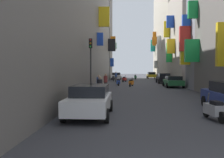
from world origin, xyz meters
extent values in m
plane|color=#38383D|center=(0.00, 30.00, 0.00)|extent=(140.00, 140.00, 0.00)
cube|color=slate|center=(-8.00, 23.85, 7.58)|extent=(6.00, 47.70, 15.17)
cube|color=yellow|center=(-4.36, 27.67, 8.31)|extent=(1.27, 0.57, 2.30)
cube|color=blue|center=(-4.66, 25.81, 5.48)|extent=(0.68, 0.47, 1.41)
cube|color=black|center=(-4.33, 44.22, 6.50)|extent=(1.35, 0.60, 2.26)
cube|color=slate|center=(-8.00, 54.77, 9.45)|extent=(6.00, 10.46, 18.90)
cube|color=orange|center=(-4.47, 52.21, 7.56)|extent=(1.07, 0.37, 3.01)
cube|color=#19B2BF|center=(-4.47, 54.08, 7.16)|extent=(1.06, 0.62, 1.76)
cube|color=blue|center=(-4.63, 50.96, 3.49)|extent=(0.74, 0.48, 1.73)
cube|color=white|center=(-4.38, 54.60, 7.26)|extent=(1.25, 0.64, 1.40)
cube|color=green|center=(4.56, 22.20, 7.81)|extent=(0.88, 0.47, 1.65)
cube|color=green|center=(4.35, 21.52, 3.87)|extent=(1.30, 0.53, 2.11)
cube|color=yellow|center=(4.60, 14.66, 3.81)|extent=(0.79, 0.38, 2.92)
cube|color=blue|center=(4.57, 24.79, 6.37)|extent=(0.86, 0.40, 3.00)
cube|color=yellow|center=(4.50, 24.99, 3.54)|extent=(1.00, 0.64, 1.86)
cube|color=purple|center=(4.69, 25.51, 5.20)|extent=(0.62, 0.37, 2.37)
cube|color=red|center=(4.43, 24.76, 5.34)|extent=(1.13, 0.52, 2.64)
cube|color=#B2A899|center=(8.00, 33.99, 6.34)|extent=(6.00, 10.51, 12.67)
cube|color=green|center=(4.59, 35.34, 4.54)|extent=(0.81, 0.41, 2.83)
cube|color=yellow|center=(4.56, 37.41, 8.26)|extent=(0.88, 0.54, 2.44)
cube|color=yellow|center=(4.46, 33.14, 5.29)|extent=(1.08, 0.48, 2.00)
cube|color=blue|center=(4.49, 34.01, 8.81)|extent=(1.02, 0.41, 1.70)
cube|color=#BCB29E|center=(8.00, 49.62, 9.27)|extent=(6.00, 20.76, 18.53)
cube|color=orange|center=(4.64, 54.94, 8.86)|extent=(0.73, 0.44, 3.03)
cube|color=white|center=(4.65, 51.78, 3.03)|extent=(0.70, 0.48, 1.60)
cube|color=#19B2BF|center=(4.49, 56.74, 7.43)|extent=(1.01, 0.49, 2.66)
cube|color=white|center=(4.64, 47.16, 7.21)|extent=(0.72, 0.58, 2.56)
cube|color=orange|center=(4.39, 51.32, 8.04)|extent=(1.23, 0.63, 1.46)
cube|color=#236638|center=(3.80, 27.66, 0.59)|extent=(1.83, 4.21, 0.57)
cube|color=black|center=(3.80, 27.45, 1.10)|extent=(1.61, 2.36, 0.45)
cylinder|color=black|center=(2.88, 29.05, 0.30)|extent=(0.18, 0.60, 0.60)
cylinder|color=black|center=(4.71, 29.05, 0.30)|extent=(0.18, 0.60, 0.60)
cylinder|color=black|center=(2.88, 26.28, 0.30)|extent=(0.18, 0.60, 0.60)
cylinder|color=black|center=(4.71, 26.28, 0.30)|extent=(0.18, 0.60, 0.60)
cube|color=white|center=(-3.50, 8.91, 0.62)|extent=(1.78, 4.35, 0.65)
cube|color=black|center=(-3.50, 9.13, 1.20)|extent=(1.57, 2.43, 0.50)
cylinder|color=black|center=(-2.61, 7.48, 0.30)|extent=(0.18, 0.60, 0.60)
cylinder|color=black|center=(-4.40, 7.48, 0.30)|extent=(0.18, 0.60, 0.60)
cylinder|color=black|center=(-2.61, 10.35, 0.30)|extent=(0.18, 0.60, 0.60)
cylinder|color=black|center=(-4.40, 10.35, 0.30)|extent=(0.18, 0.60, 0.60)
cube|color=gold|center=(3.88, 53.39, 0.61)|extent=(1.73, 4.01, 0.61)
cube|color=black|center=(3.88, 53.19, 1.17)|extent=(1.52, 2.24, 0.51)
cylinder|color=black|center=(3.02, 54.72, 0.30)|extent=(0.18, 0.60, 0.60)
cylinder|color=black|center=(4.75, 54.72, 0.30)|extent=(0.18, 0.60, 0.60)
cylinder|color=black|center=(3.02, 52.07, 0.30)|extent=(0.18, 0.60, 0.60)
cylinder|color=black|center=(4.75, 52.07, 0.30)|extent=(0.18, 0.60, 0.60)
cylinder|color=black|center=(2.78, 12.43, 0.30)|extent=(0.18, 0.60, 0.60)
cylinder|color=black|center=(2.78, 9.48, 0.30)|extent=(0.18, 0.60, 0.60)
cube|color=#B7B7BC|center=(-3.63, 48.71, 0.60)|extent=(1.82, 4.46, 0.59)
cube|color=black|center=(-3.63, 48.94, 1.13)|extent=(1.60, 2.50, 0.48)
cylinder|color=black|center=(-2.72, 47.24, 0.30)|extent=(0.18, 0.60, 0.60)
cylinder|color=black|center=(-4.54, 47.24, 0.30)|extent=(0.18, 0.60, 0.60)
cylinder|color=black|center=(-2.72, 50.18, 0.30)|extent=(0.18, 0.60, 0.60)
cylinder|color=black|center=(-4.54, 50.18, 0.30)|extent=(0.18, 0.60, 0.60)
cube|color=black|center=(3.90, 35.90, 0.65)|extent=(1.75, 4.05, 0.70)
cube|color=black|center=(3.90, 35.69, 1.24)|extent=(1.54, 2.27, 0.49)
cylinder|color=black|center=(3.03, 37.23, 0.30)|extent=(0.18, 0.60, 0.60)
cylinder|color=black|center=(4.78, 37.23, 0.30)|extent=(0.18, 0.60, 0.60)
cylinder|color=black|center=(3.03, 34.56, 0.30)|extent=(0.18, 0.60, 0.60)
cylinder|color=black|center=(4.78, 34.56, 0.30)|extent=(0.18, 0.60, 0.60)
cube|color=#2D4CAD|center=(-2.76, 30.07, 0.46)|extent=(0.57, 1.24, 0.45)
cube|color=black|center=(-2.73, 29.85, 0.77)|extent=(0.38, 0.59, 0.16)
cylinder|color=#4C4C51|center=(-2.82, 30.67, 0.79)|extent=(0.09, 0.28, 0.68)
cylinder|color=black|center=(-2.84, 30.82, 0.24)|extent=(0.15, 0.49, 0.48)
cylinder|color=black|center=(-2.67, 29.33, 0.24)|extent=(0.15, 0.49, 0.48)
cube|color=red|center=(-1.99, 39.28, 0.46)|extent=(0.75, 1.20, 0.45)
cube|color=black|center=(-2.05, 39.08, 0.77)|extent=(0.47, 0.63, 0.16)
cylinder|color=#4C4C51|center=(-1.82, 39.82, 0.79)|extent=(0.14, 0.28, 0.68)
cylinder|color=black|center=(-1.78, 39.95, 0.24)|extent=(0.23, 0.49, 0.48)
cylinder|color=black|center=(-2.19, 38.61, 0.24)|extent=(0.23, 0.49, 0.48)
cube|color=black|center=(-3.92, 41.97, 0.46)|extent=(0.50, 1.17, 0.45)
cube|color=black|center=(-3.94, 42.18, 0.77)|extent=(0.35, 0.58, 0.16)
cylinder|color=#4C4C51|center=(-3.89, 41.40, 0.79)|extent=(0.08, 0.28, 0.68)
cylinder|color=black|center=(-3.88, 41.25, 0.24)|extent=(0.13, 0.48, 0.48)
cylinder|color=black|center=(-3.96, 42.68, 0.24)|extent=(0.13, 0.48, 0.48)
cube|color=orange|center=(-1.10, 28.73, 0.46)|extent=(0.69, 1.16, 0.45)
cube|color=black|center=(-1.15, 28.53, 0.77)|extent=(0.44, 0.62, 0.16)
cylinder|color=#4C4C51|center=(-0.97, 29.26, 0.79)|extent=(0.12, 0.28, 0.68)
cylinder|color=black|center=(-0.94, 29.39, 0.24)|extent=(0.21, 0.49, 0.48)
cylinder|color=black|center=(-1.27, 28.07, 0.24)|extent=(0.21, 0.49, 0.48)
cube|color=#ADADB2|center=(1.92, 8.30, 0.46)|extent=(0.60, 1.15, 0.45)
cube|color=black|center=(1.95, 8.10, 0.77)|extent=(0.40, 0.60, 0.16)
cylinder|color=#4C4C51|center=(1.84, 8.84, 0.79)|extent=(0.10, 0.28, 0.68)
cylinder|color=black|center=(1.82, 8.98, 0.24)|extent=(0.17, 0.49, 0.48)
cylinder|color=black|center=(2.02, 7.62, 0.24)|extent=(0.17, 0.49, 0.48)
cube|color=#287F3D|center=(0.22, 49.27, 0.46)|extent=(0.48, 1.20, 0.45)
cube|color=black|center=(0.22, 49.50, 0.77)|extent=(0.34, 0.57, 0.16)
cylinder|color=#4C4C51|center=(0.24, 48.68, 0.79)|extent=(0.07, 0.28, 0.68)
cylinder|color=black|center=(0.25, 48.53, 0.24)|extent=(0.11, 0.48, 0.48)
cylinder|color=black|center=(0.20, 50.01, 0.24)|extent=(0.11, 0.48, 0.48)
cylinder|color=black|center=(-3.61, 14.73, 0.41)|extent=(0.45, 0.45, 0.82)
cylinder|color=black|center=(-3.61, 14.73, 1.14)|extent=(0.54, 0.54, 0.65)
sphere|color=tan|center=(-3.61, 14.73, 1.57)|extent=(0.22, 0.22, 0.22)
cylinder|color=#323232|center=(-4.22, 19.80, 0.40)|extent=(0.45, 0.45, 0.80)
cylinder|color=#335199|center=(-4.22, 19.80, 1.12)|extent=(0.53, 0.53, 0.63)
sphere|color=tan|center=(-4.22, 19.80, 1.55)|extent=(0.22, 0.22, 0.22)
cylinder|color=#2F2F2F|center=(-3.83, 22.85, 0.41)|extent=(0.34, 0.34, 0.82)
cylinder|color=maroon|center=(-3.83, 22.85, 1.14)|extent=(0.41, 0.41, 0.65)
sphere|color=tan|center=(-3.83, 22.85, 1.58)|extent=(0.22, 0.22, 0.22)
cylinder|color=#373737|center=(-3.39, 39.57, 0.41)|extent=(0.45, 0.45, 0.82)
cylinder|color=#335199|center=(-3.39, 39.57, 1.14)|extent=(0.54, 0.54, 0.65)
sphere|color=tan|center=(-3.39, 39.57, 1.57)|extent=(0.22, 0.22, 0.22)
cylinder|color=#2D2D2D|center=(-4.57, 17.23, 1.90)|extent=(0.12, 0.12, 3.80)
cube|color=black|center=(-4.57, 17.23, 4.18)|extent=(0.26, 0.26, 0.75)
sphere|color=red|center=(-4.57, 17.09, 4.43)|extent=(0.14, 0.14, 0.14)
sphere|color=orange|center=(-4.57, 17.09, 4.18)|extent=(0.14, 0.14, 0.14)
sphere|color=green|center=(-4.57, 17.09, 3.93)|extent=(0.14, 0.14, 0.14)
camera|label=1|loc=(-1.87, -2.79, 2.22)|focal=41.05mm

